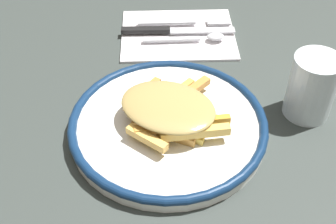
% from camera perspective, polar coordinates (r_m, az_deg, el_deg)
% --- Properties ---
extents(ground_plane, '(2.60, 2.60, 0.00)m').
position_cam_1_polar(ground_plane, '(0.65, 0.00, -2.49)').
color(ground_plane, '#333A37').
extents(plate, '(0.29, 0.29, 0.03)m').
position_cam_1_polar(plate, '(0.64, 0.00, -1.65)').
color(plate, white).
rests_on(plate, ground_plane).
extents(fries_heap, '(0.17, 0.17, 0.04)m').
position_cam_1_polar(fries_heap, '(0.62, -0.07, 0.09)').
color(fries_heap, '#C5853B').
rests_on(fries_heap, plate).
extents(napkin, '(0.18, 0.22, 0.01)m').
position_cam_1_polar(napkin, '(0.84, 1.29, 9.96)').
color(napkin, white).
rests_on(napkin, ground_plane).
extents(fork, '(0.03, 0.18, 0.01)m').
position_cam_1_polar(fork, '(0.86, 2.14, 11.37)').
color(fork, silver).
rests_on(fork, napkin).
extents(knife, '(0.03, 0.21, 0.01)m').
position_cam_1_polar(knife, '(0.84, -0.02, 10.38)').
color(knife, black).
rests_on(knife, napkin).
extents(spoon, '(0.03, 0.15, 0.01)m').
position_cam_1_polar(spoon, '(0.82, 3.75, 9.43)').
color(spoon, silver).
rests_on(spoon, napkin).
extents(water_glass, '(0.07, 0.07, 0.10)m').
position_cam_1_polar(water_glass, '(0.68, 17.86, 3.07)').
color(water_glass, silver).
rests_on(water_glass, ground_plane).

